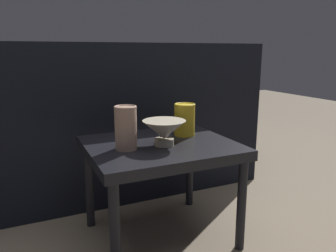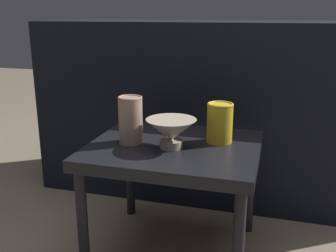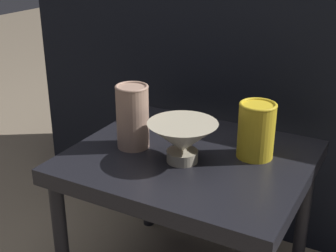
# 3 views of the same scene
# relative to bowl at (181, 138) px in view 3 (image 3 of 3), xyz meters

# --- Properties ---
(table) EXTENTS (0.58, 0.50, 0.41)m
(table) POSITION_rel_bowl_xyz_m (0.00, 0.04, -0.11)
(table) COLOR black
(table) RESTS_ON ground_plane
(couch_backdrop) EXTENTS (1.54, 0.50, 0.81)m
(couch_backdrop) POSITION_rel_bowl_xyz_m (0.00, 0.63, -0.07)
(couch_backdrop) COLOR black
(couch_backdrop) RESTS_ON ground_plane
(bowl) EXTENTS (0.17, 0.17, 0.10)m
(bowl) POSITION_rel_bowl_xyz_m (0.00, 0.00, 0.00)
(bowl) COLOR #B2A88E
(bowl) RESTS_ON table
(vase_textured_left) EXTENTS (0.08, 0.08, 0.16)m
(vase_textured_left) POSITION_rel_bowl_xyz_m (-0.14, 0.01, 0.02)
(vase_textured_left) COLOR tan
(vase_textured_left) RESTS_ON table
(vase_colorful_right) EXTENTS (0.09, 0.09, 0.14)m
(vase_colorful_right) POSITION_rel_bowl_xyz_m (0.15, 0.11, 0.01)
(vase_colorful_right) COLOR gold
(vase_colorful_right) RESTS_ON table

